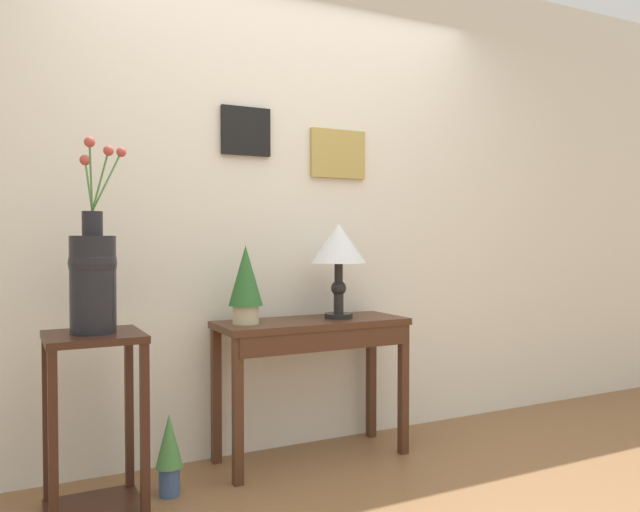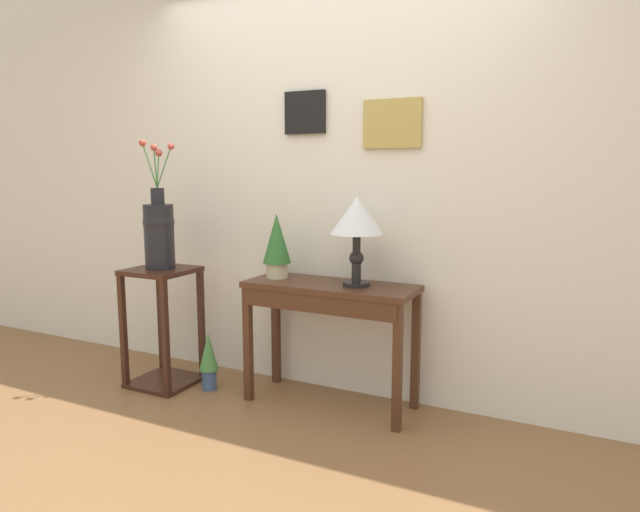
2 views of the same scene
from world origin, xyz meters
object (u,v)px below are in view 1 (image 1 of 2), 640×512
Objects in this scene: table_lamp at (339,248)px; pedestal_stand_left at (94,424)px; console_table at (314,343)px; potted_plant_on_console at (246,281)px; potted_plant_floor at (169,451)px; flower_vase_tall at (93,273)px.

table_lamp is 0.66× the size of pedestal_stand_left.
console_table is 0.49m from potted_plant_on_console.
pedestal_stand_left is 2.06× the size of potted_plant_floor.
table_lamp reaches higher than potted_plant_floor.
console_table reaches higher than potted_plant_floor.
potted_plant_on_console is 0.95m from pedestal_stand_left.
potted_plant_floor is (-0.79, -0.12, -0.41)m from console_table.
table_lamp is at bearing 8.24° from flower_vase_tall.
flower_vase_tall is (0.00, -0.00, 0.63)m from pedestal_stand_left.
potted_plant_on_console reaches higher than pedestal_stand_left.
flower_vase_tall is at bearing -171.70° from console_table.
pedestal_stand_left is at bearing -171.73° from console_table.
flower_vase_tall is at bearing -40.40° from pedestal_stand_left.
pedestal_stand_left is 0.37m from potted_plant_floor.
potted_plant_on_console reaches higher than potted_plant_floor.
potted_plant_floor is at bearing 7.99° from flower_vase_tall.
pedestal_stand_left is at bearing 139.60° from flower_vase_tall.
potted_plant_on_console is 1.05× the size of potted_plant_floor.
pedestal_stand_left reaches higher than console_table.
console_table is at bearing -4.87° from potted_plant_on_console.
table_lamp is at bearing 8.22° from pedestal_stand_left.
table_lamp is 1.29× the size of potted_plant_on_console.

